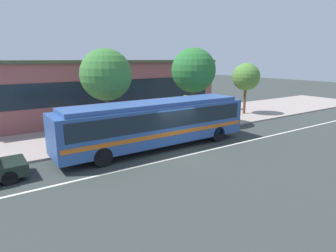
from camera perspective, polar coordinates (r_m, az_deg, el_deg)
name	(u,v)px	position (r m, az deg, el deg)	size (l,w,h in m)	color
ground_plane	(178,151)	(16.52, 2.02, -5.18)	(120.00, 120.00, 0.00)	#343B38
sidewalk_slab	(128,128)	(22.05, -8.10, -0.38)	(60.00, 8.00, 0.12)	#A0918C
lane_stripe_center	(186,155)	(15.91, 3.71, -5.92)	(56.00, 0.16, 0.01)	silver
transit_bus	(156,121)	(16.78, -2.44, 0.97)	(11.99, 2.64, 2.84)	#2D5194
pedestrian_waiting_near_sign	(90,130)	(17.76, -15.48, -0.75)	(0.45, 0.45, 1.62)	navy
pedestrian_walking_along_curb	(99,128)	(17.91, -13.75, -0.40)	(0.39, 0.39, 1.68)	#3C3C37
pedestrian_standing_by_tree	(59,132)	(17.92, -21.12, -1.09)	(0.38, 0.38, 1.61)	#2D2D46
bus_stop_sign	(185,108)	(20.38, 3.56, 3.58)	(0.08, 0.44, 2.62)	gray
street_tree_near_stop	(106,75)	(18.99, -12.44, 10.06)	(3.36, 3.36, 5.83)	brown
street_tree_mid_block	(193,71)	(22.41, 5.17, 11.11)	(3.46, 3.46, 6.01)	brown
street_tree_far_end	(246,77)	(27.93, 15.53, 9.52)	(2.57, 2.57, 4.79)	brown
station_building	(96,89)	(26.91, -14.29, 7.31)	(22.10, 7.70, 5.18)	#925153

